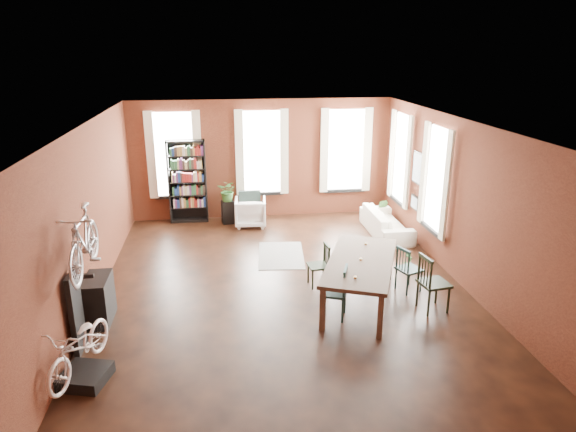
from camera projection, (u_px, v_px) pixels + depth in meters
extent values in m
plane|color=black|center=(283.00, 286.00, 10.13)|extent=(9.00, 9.00, 0.00)
cube|color=silver|center=(282.00, 123.00, 9.12)|extent=(7.00, 9.00, 0.04)
cube|color=#461C11|center=(262.00, 159.00, 13.86)|extent=(7.00, 0.04, 3.20)
cube|color=#461C11|center=(336.00, 336.00, 5.39)|extent=(7.00, 0.04, 3.20)
cube|color=#461C11|center=(89.00, 217.00, 9.18)|extent=(0.04, 9.00, 3.20)
cube|color=#461C11|center=(459.00, 202.00, 10.08)|extent=(0.04, 9.00, 3.20)
cube|color=white|center=(175.00, 154.00, 13.47)|extent=(1.00, 0.04, 2.20)
cube|color=beige|center=(174.00, 155.00, 13.41)|extent=(1.40, 0.06, 2.30)
cube|color=white|center=(262.00, 152.00, 13.77)|extent=(1.00, 0.04, 2.20)
cube|color=beige|center=(262.00, 153.00, 13.70)|extent=(1.40, 0.06, 2.30)
cube|color=white|center=(345.00, 150.00, 14.06)|extent=(1.00, 0.04, 2.20)
cube|color=beige|center=(346.00, 150.00, 14.00)|extent=(1.40, 0.06, 2.30)
cube|color=white|center=(438.00, 179.00, 10.95)|extent=(0.04, 1.00, 2.20)
cube|color=beige|center=(435.00, 179.00, 10.94)|extent=(0.06, 1.40, 2.30)
cube|color=white|center=(402.00, 158.00, 13.02)|extent=(0.04, 1.00, 2.20)
cube|color=beige|center=(400.00, 158.00, 13.01)|extent=(0.06, 1.40, 2.30)
cube|color=black|center=(418.00, 168.00, 11.98)|extent=(0.04, 0.55, 0.75)
cube|color=black|center=(415.00, 203.00, 12.25)|extent=(0.04, 0.45, 0.35)
cube|color=#48372B|center=(360.00, 281.00, 9.36)|extent=(1.97, 2.71, 0.84)
cube|color=#1B3D39|center=(334.00, 292.00, 8.84)|extent=(0.56, 0.56, 0.94)
cube|color=black|center=(318.00, 266.00, 10.03)|extent=(0.43, 0.43, 0.85)
cube|color=black|center=(434.00, 283.00, 9.07)|extent=(0.55, 0.55, 1.04)
cube|color=#1B3C3C|center=(409.00, 269.00, 9.82)|extent=(0.53, 0.53, 0.90)
cube|color=black|center=(188.00, 182.00, 13.57)|extent=(1.00, 0.32, 2.20)
imported|color=white|center=(251.00, 211.00, 13.44)|extent=(0.84, 0.80, 0.81)
imported|color=beige|center=(387.00, 219.00, 12.83)|extent=(0.61, 2.08, 0.81)
cube|color=black|center=(281.00, 255.00, 11.61)|extent=(1.15, 1.69, 0.01)
cube|color=black|center=(85.00, 376.00, 7.21)|extent=(0.75, 0.75, 0.18)
cube|color=black|center=(76.00, 313.00, 7.80)|extent=(0.16, 0.60, 1.30)
cube|color=black|center=(99.00, 299.00, 8.74)|extent=(0.40, 0.80, 0.80)
cube|color=black|center=(228.00, 212.00, 13.67)|extent=(0.36, 0.36, 0.61)
imported|color=#2E5923|center=(381.00, 217.00, 13.78)|extent=(0.57, 0.73, 0.29)
imported|color=#234F1F|center=(408.00, 267.00, 10.83)|extent=(0.44, 0.45, 0.15)
imported|color=white|center=(76.00, 323.00, 6.93)|extent=(0.74, 0.92, 1.53)
imported|color=#A5A8AD|center=(81.00, 220.00, 7.36)|extent=(0.47, 1.00, 1.66)
imported|color=#2D5D25|center=(228.00, 193.00, 13.48)|extent=(0.69, 0.72, 0.44)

